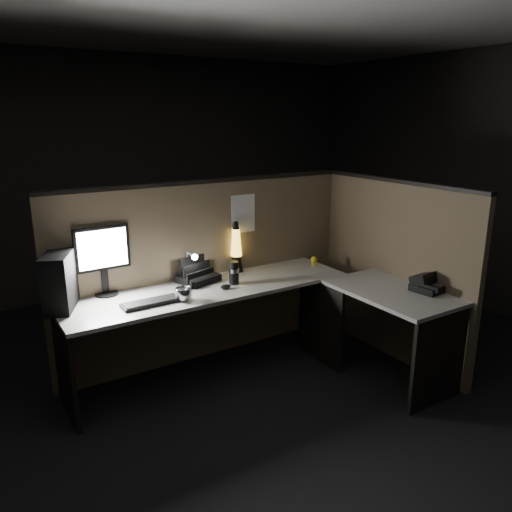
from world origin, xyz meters
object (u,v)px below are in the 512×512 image
pc_tower (60,281)px  monitor (103,254)px  desk_phone (428,283)px  lava_lamp (236,251)px  keyboard (152,302)px

pc_tower → monitor: size_ratio=0.76×
pc_tower → desk_phone: bearing=-0.5°
monitor → lava_lamp: (1.12, -0.02, -0.13)m
keyboard → lava_lamp: lava_lamp is taller
lava_lamp → desk_phone: bearing=-50.5°
monitor → keyboard: monitor is taller
pc_tower → desk_phone: (2.46, -1.12, -0.14)m
monitor → keyboard: bearing=-62.0°
lava_lamp → desk_phone: (1.00, -1.21, -0.13)m
monitor → lava_lamp: monitor is taller
monitor → keyboard: 0.53m
keyboard → desk_phone: (1.90, -0.86, 0.05)m
pc_tower → monitor: 0.37m
pc_tower → lava_lamp: bearing=27.5°
lava_lamp → desk_phone: size_ratio=1.59×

